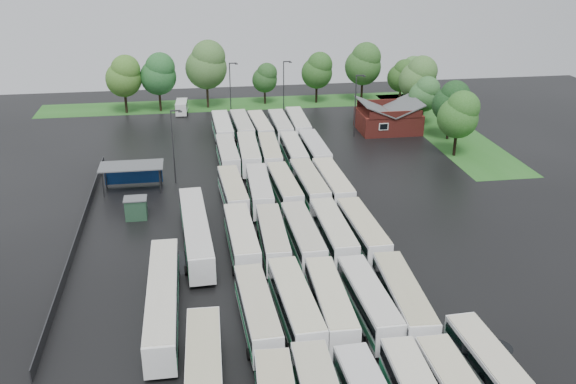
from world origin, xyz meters
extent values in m
plane|color=black|center=(0.00, 0.00, 0.00)|extent=(160.00, 160.00, 0.00)
cube|color=maroon|center=(24.00, 42.80, 1.70)|extent=(10.00, 8.00, 3.40)
cube|color=#4C4F51|center=(21.50, 42.80, 4.30)|extent=(5.07, 8.60, 2.19)
cube|color=#4C4F51|center=(26.50, 42.80, 4.30)|extent=(5.07, 8.60, 2.19)
cube|color=maroon|center=(24.00, 38.80, 3.90)|extent=(9.00, 0.20, 1.20)
cube|color=silver|center=(22.00, 38.75, 2.00)|extent=(1.60, 0.12, 1.20)
cylinder|color=#2D2D30|center=(-20.80, 20.00, 1.70)|extent=(0.16, 0.16, 3.40)
cylinder|color=#2D2D30|center=(-13.60, 20.00, 1.70)|extent=(0.16, 0.16, 3.40)
cylinder|color=#2D2D30|center=(-20.80, 23.20, 1.70)|extent=(0.16, 0.16, 3.40)
cylinder|color=#2D2D30|center=(-13.60, 23.20, 1.70)|extent=(0.16, 0.16, 3.40)
cube|color=#4C4F51|center=(-17.20, 21.60, 3.50)|extent=(8.20, 4.20, 0.15)
cube|color=navy|center=(-17.20, 23.50, 1.60)|extent=(7.60, 0.08, 2.60)
cube|color=#1F402A|center=(-16.20, 12.60, 1.25)|extent=(2.50, 2.00, 2.50)
cube|color=#4C4F51|center=(-16.20, 12.60, 2.56)|extent=(2.70, 2.20, 0.12)
cube|color=#245F1D|center=(2.00, 64.80, 0.01)|extent=(80.00, 10.00, 0.01)
cube|color=#245F1D|center=(34.00, 42.80, 0.01)|extent=(10.00, 50.00, 0.01)
cube|color=#2D2D30|center=(-22.20, 8.00, 0.60)|extent=(0.10, 50.00, 1.20)
cylinder|color=black|center=(8.21, -22.30, 0.46)|extent=(2.63, 0.99, 0.99)
cube|color=white|center=(-4.43, -12.59, 1.82)|extent=(2.97, 12.05, 2.74)
cube|color=black|center=(-4.43, -12.59, 2.37)|extent=(3.01, 11.57, 0.88)
cube|color=#157A41|center=(-4.43, -12.59, 1.22)|extent=(3.01, 11.81, 0.60)
cube|color=#B4AF93|center=(-4.43, -12.59, 3.24)|extent=(2.86, 11.69, 0.12)
cylinder|color=black|center=(-4.43, -16.41, 0.45)|extent=(2.54, 0.96, 0.96)
cylinder|color=black|center=(-4.43, -8.76, 0.45)|extent=(2.54, 0.96, 0.96)
cube|color=white|center=(-1.09, -12.27, 1.91)|extent=(3.21, 12.66, 2.88)
cube|color=black|center=(-1.09, -12.27, 2.48)|extent=(3.25, 12.16, 0.92)
cube|color=#1F7449|center=(-1.09, -12.27, 1.28)|extent=(3.25, 12.41, 0.63)
cube|color=beige|center=(-1.09, -12.27, 3.40)|extent=(3.09, 12.28, 0.13)
cylinder|color=black|center=(-1.09, -16.28, 0.47)|extent=(2.67, 1.00, 1.00)
cylinder|color=black|center=(-1.09, -8.25, 0.47)|extent=(2.67, 1.00, 1.00)
cube|color=white|center=(1.97, -12.38, 1.85)|extent=(2.76, 12.22, 2.79)
cube|color=black|center=(1.97, -12.38, 2.41)|extent=(2.81, 11.73, 0.89)
cube|color=#268051|center=(1.97, -12.38, 1.24)|extent=(2.81, 11.98, 0.61)
cube|color=beige|center=(1.97, -12.38, 3.30)|extent=(2.65, 11.85, 0.12)
cylinder|color=black|center=(1.97, -16.27, 0.46)|extent=(2.59, 0.97, 0.97)
cylinder|color=black|center=(1.97, -8.48, 0.46)|extent=(2.59, 0.97, 0.97)
cube|color=white|center=(5.38, -12.43, 1.83)|extent=(2.91, 12.13, 2.76)
cube|color=black|center=(5.38, -12.43, 2.39)|extent=(2.96, 11.65, 0.88)
cube|color=#26764D|center=(5.38, -12.43, 1.23)|extent=(2.95, 11.89, 0.61)
cube|color=beige|center=(5.38, -12.43, 3.27)|extent=(2.80, 11.77, 0.12)
cylinder|color=black|center=(5.38, -16.29, 0.45)|extent=(2.56, 0.96, 0.96)
cylinder|color=black|center=(5.38, -8.57, 0.45)|extent=(2.56, 0.96, 0.96)
cube|color=white|center=(8.42, -12.73, 1.91)|extent=(3.20, 12.69, 2.88)
cube|color=black|center=(8.42, -12.73, 2.49)|extent=(3.24, 12.19, 0.92)
cube|color=#147E46|center=(8.42, -12.73, 1.28)|extent=(3.24, 12.44, 0.63)
cube|color=#AEA987|center=(8.42, -12.73, 3.41)|extent=(3.08, 12.31, 0.13)
cylinder|color=black|center=(8.42, -16.76, 0.47)|extent=(2.67, 1.01, 1.01)
cylinder|color=black|center=(8.42, -8.70, 0.47)|extent=(2.67, 1.01, 1.01)
cube|color=white|center=(-4.58, 1.30, 1.89)|extent=(2.91, 12.51, 2.85)
cube|color=black|center=(-4.58, 1.30, 2.46)|extent=(2.96, 12.02, 0.91)
cube|color=#207344|center=(-4.58, 1.30, 1.27)|extent=(2.96, 12.27, 0.63)
cube|color=beige|center=(-4.58, 1.30, 3.37)|extent=(2.80, 12.14, 0.12)
cylinder|color=black|center=(-4.58, -2.68, 0.47)|extent=(2.65, 1.00, 1.00)
cylinder|color=black|center=(-4.58, 5.29, 0.47)|extent=(2.65, 1.00, 1.00)
cube|color=white|center=(-1.29, 1.15, 1.82)|extent=(2.79, 12.04, 2.75)
cube|color=black|center=(-1.29, 1.15, 2.37)|extent=(2.84, 11.56, 0.88)
cube|color=#188245|center=(-1.29, 1.15, 1.22)|extent=(2.84, 11.80, 0.60)
cube|color=#B1AB94|center=(-1.29, 1.15, 3.24)|extent=(2.69, 11.68, 0.12)
cylinder|color=black|center=(-1.29, -2.69, 0.45)|extent=(2.55, 0.96, 0.96)
cylinder|color=black|center=(-1.29, 4.98, 0.45)|extent=(2.55, 0.96, 0.96)
cube|color=white|center=(1.89, 0.90, 1.88)|extent=(2.86, 12.44, 2.84)
cube|color=black|center=(1.89, 0.90, 2.45)|extent=(2.91, 11.95, 0.91)
cube|color=#217B4C|center=(1.89, 0.90, 1.26)|extent=(2.90, 12.20, 0.62)
cube|color=#AFAC98|center=(1.89, 0.90, 3.36)|extent=(2.75, 12.07, 0.12)
cylinder|color=black|center=(1.89, -3.07, 0.46)|extent=(2.63, 0.99, 0.99)
cylinder|color=black|center=(1.89, 4.86, 0.46)|extent=(2.63, 0.99, 0.99)
cube|color=white|center=(5.23, 1.28, 1.90)|extent=(2.75, 12.55, 2.87)
cube|color=black|center=(5.23, 1.28, 2.48)|extent=(2.81, 12.05, 0.92)
cube|color=#25784A|center=(5.23, 1.28, 1.27)|extent=(2.80, 12.30, 0.63)
cube|color=beige|center=(5.23, 1.28, 3.39)|extent=(2.64, 12.17, 0.13)
cylinder|color=black|center=(5.23, -2.73, 0.47)|extent=(2.66, 1.00, 1.00)
cylinder|color=black|center=(5.23, 5.28, 0.47)|extent=(2.66, 1.00, 1.00)
cube|color=white|center=(8.44, 1.10, 1.88)|extent=(2.97, 12.45, 2.84)
cube|color=black|center=(8.44, 1.10, 2.45)|extent=(3.02, 11.96, 0.91)
cube|color=#2E8356|center=(8.44, 1.10, 1.26)|extent=(3.01, 12.20, 0.62)
cube|color=#C1B994|center=(8.44, 1.10, 3.35)|extent=(2.85, 12.08, 0.12)
cylinder|color=black|center=(8.44, -2.86, 0.46)|extent=(2.63, 0.99, 0.99)
cylinder|color=black|center=(8.44, 5.06, 0.46)|extent=(2.63, 0.99, 0.99)
cube|color=white|center=(-4.53, 14.57, 1.82)|extent=(3.10, 12.09, 2.75)
cube|color=black|center=(-4.53, 14.57, 2.37)|extent=(3.13, 11.61, 0.88)
cube|color=#287A50|center=(-4.53, 14.57, 1.22)|extent=(3.14, 11.85, 0.60)
cube|color=#B9B392|center=(-4.53, 14.57, 3.24)|extent=(2.98, 11.73, 0.12)
cylinder|color=black|center=(-4.53, 10.74, 0.45)|extent=(2.55, 0.96, 0.96)
cylinder|color=black|center=(-4.53, 18.41, 0.45)|extent=(2.55, 0.96, 0.96)
cube|color=white|center=(-1.19, 14.62, 1.84)|extent=(2.83, 12.17, 2.78)
cube|color=black|center=(-1.19, 14.62, 2.40)|extent=(2.88, 11.69, 0.89)
cube|color=#1D7C48|center=(-1.19, 14.62, 1.23)|extent=(2.88, 11.93, 0.61)
cube|color=#BAB8AF|center=(-1.19, 14.62, 3.28)|extent=(2.72, 11.81, 0.12)
cylinder|color=black|center=(-1.19, 10.74, 0.45)|extent=(2.57, 0.97, 0.97)
cylinder|color=black|center=(-1.19, 18.49, 0.45)|extent=(2.57, 0.97, 0.97)
cube|color=white|center=(1.98, 14.86, 1.83)|extent=(3.02, 12.15, 2.76)
cube|color=black|center=(1.98, 14.86, 2.39)|extent=(3.06, 11.67, 0.88)
cube|color=#16743F|center=(1.98, 14.86, 1.23)|extent=(3.06, 11.91, 0.61)
cube|color=#BFB897|center=(1.98, 14.86, 3.26)|extent=(2.90, 11.78, 0.12)
cylinder|color=black|center=(1.98, 11.00, 0.45)|extent=(2.56, 0.96, 0.96)
cylinder|color=black|center=(1.98, 18.71, 0.45)|extent=(2.56, 0.96, 0.96)
cube|color=white|center=(5.23, 15.12, 1.92)|extent=(3.04, 12.69, 2.89)
cube|color=black|center=(5.23, 15.12, 2.50)|extent=(3.08, 12.19, 0.92)
cube|color=#14743F|center=(5.23, 15.12, 1.28)|extent=(3.08, 12.44, 0.64)
cube|color=#B5B194|center=(5.23, 15.12, 3.42)|extent=(2.92, 12.31, 0.13)
cylinder|color=black|center=(5.23, 11.08, 0.47)|extent=(2.68, 1.01, 1.01)
cylinder|color=black|center=(5.23, 19.15, 0.47)|extent=(2.68, 1.01, 1.01)
cube|color=white|center=(8.21, 14.94, 1.92)|extent=(2.94, 12.66, 2.89)
cube|color=black|center=(8.21, 14.94, 2.49)|extent=(2.99, 12.16, 0.92)
cube|color=#267F4F|center=(8.21, 14.94, 1.28)|extent=(2.98, 12.41, 0.64)
cube|color=beige|center=(8.21, 14.94, 3.41)|extent=(2.82, 12.28, 0.13)
cylinder|color=black|center=(8.21, 10.91, 0.47)|extent=(2.68, 1.01, 1.01)
cylinder|color=black|center=(8.21, 18.97, 0.47)|extent=(2.68, 1.01, 1.01)
cube|color=white|center=(-4.25, 28.65, 1.82)|extent=(2.78, 12.03, 2.74)
cube|color=black|center=(-4.25, 28.65, 2.37)|extent=(2.83, 11.55, 0.88)
cube|color=#1B7C46|center=(-4.25, 28.65, 1.22)|extent=(2.83, 11.79, 0.60)
cube|color=#B5B3A7|center=(-4.25, 28.65, 3.24)|extent=(2.68, 11.67, 0.12)
cylinder|color=black|center=(-4.25, 24.82, 0.45)|extent=(2.54, 0.96, 0.96)
cylinder|color=black|center=(-4.25, 32.48, 0.45)|extent=(2.54, 0.96, 0.96)
cube|color=white|center=(-1.18, 28.65, 1.91)|extent=(2.92, 12.62, 2.88)
cube|color=black|center=(-1.18, 28.65, 2.49)|extent=(2.97, 12.12, 0.92)
cube|color=#17814C|center=(-1.18, 28.65, 1.28)|extent=(2.96, 12.37, 0.63)
cube|color=#BDB9A4|center=(-1.18, 28.65, 3.40)|extent=(2.80, 12.24, 0.13)
cylinder|color=black|center=(-1.18, 24.63, 0.47)|extent=(2.67, 1.01, 1.01)
cylinder|color=black|center=(-1.18, 32.67, 0.47)|extent=(2.67, 1.01, 1.01)
cube|color=white|center=(1.87, 28.47, 1.84)|extent=(2.92, 12.16, 2.77)
cube|color=black|center=(1.87, 28.47, 2.39)|extent=(2.97, 11.68, 0.89)
cube|color=#107C42|center=(1.87, 28.47, 1.23)|extent=(2.96, 11.92, 0.61)
cube|color=#B9B292|center=(1.87, 28.47, 3.27)|extent=(2.81, 11.79, 0.12)
cylinder|color=black|center=(1.87, 24.61, 0.45)|extent=(2.57, 0.97, 0.97)
cylinder|color=black|center=(1.87, 32.34, 0.45)|extent=(2.57, 0.97, 0.97)
cube|color=white|center=(5.40, 28.53, 1.81)|extent=(2.55, 11.95, 2.73)
cube|color=black|center=(5.40, 28.53, 2.36)|extent=(2.61, 11.47, 0.88)
cube|color=#17824D|center=(5.40, 28.53, 1.21)|extent=(2.60, 11.71, 0.60)
cube|color=beige|center=(5.40, 28.53, 3.23)|extent=(2.45, 11.59, 0.12)
cylinder|color=black|center=(5.40, 24.71, 0.45)|extent=(2.54, 0.95, 0.95)
cylinder|color=black|center=(5.40, 32.35, 0.45)|extent=(2.54, 0.95, 0.95)
cube|color=white|center=(8.46, 28.55, 1.89)|extent=(2.72, 12.45, 2.85)
cube|color=black|center=(8.46, 28.55, 2.46)|extent=(2.77, 11.95, 0.91)
cube|color=#1E834A|center=(8.46, 28.55, 1.26)|extent=(2.77, 12.20, 0.63)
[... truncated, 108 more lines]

